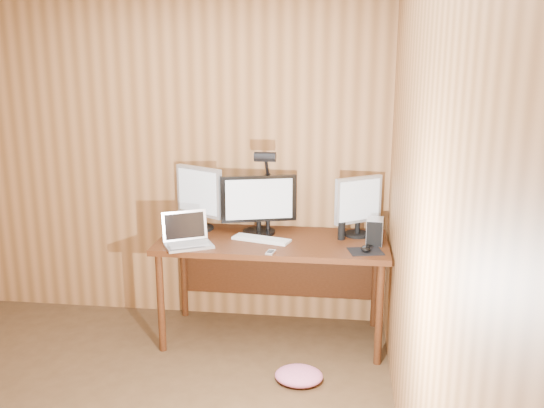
% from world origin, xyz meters
% --- Properties ---
extents(room_shell, '(4.00, 4.00, 4.00)m').
position_xyz_m(room_shell, '(0.00, 0.00, 1.25)').
color(room_shell, '#49311C').
rests_on(room_shell, ground).
extents(desk, '(1.60, 0.70, 0.75)m').
position_xyz_m(desk, '(0.93, 1.70, 0.63)').
color(desk, '#401E0D').
rests_on(desk, floor).
extents(monitor_center, '(0.53, 0.24, 0.43)m').
position_xyz_m(monitor_center, '(0.81, 1.77, 0.97)').
color(monitor_center, black).
rests_on(monitor_center, desk).
extents(monitor_left, '(0.38, 0.24, 0.47)m').
position_xyz_m(monitor_left, '(0.36, 1.82, 1.01)').
color(monitor_left, black).
rests_on(monitor_left, desk).
extents(monitor_right, '(0.33, 0.25, 0.43)m').
position_xyz_m(monitor_right, '(1.52, 1.80, 0.98)').
color(monitor_right, black).
rests_on(monitor_right, desk).
extents(laptop, '(0.38, 0.36, 0.22)m').
position_xyz_m(laptop, '(0.36, 1.44, 0.81)').
color(laptop, silver).
rests_on(laptop, desk).
extents(keyboard, '(0.43, 0.23, 0.02)m').
position_xyz_m(keyboard, '(0.85, 1.60, 0.76)').
color(keyboard, white).
rests_on(keyboard, desk).
extents(mousepad, '(0.25, 0.22, 0.00)m').
position_xyz_m(mousepad, '(1.57, 1.44, 0.75)').
color(mousepad, black).
rests_on(mousepad, desk).
extents(mouse, '(0.10, 0.12, 0.04)m').
position_xyz_m(mouse, '(1.57, 1.44, 0.77)').
color(mouse, black).
rests_on(mouse, mousepad).
extents(hard_drive, '(0.12, 0.17, 0.17)m').
position_xyz_m(hard_drive, '(1.63, 1.63, 0.84)').
color(hard_drive, silver).
rests_on(hard_drive, desk).
extents(phone, '(0.06, 0.10, 0.01)m').
position_xyz_m(phone, '(0.95, 1.34, 0.76)').
color(phone, silver).
rests_on(phone, desk).
extents(speaker, '(0.05, 0.05, 0.12)m').
position_xyz_m(speaker, '(1.41, 1.69, 0.81)').
color(speaker, black).
rests_on(speaker, desk).
extents(desk_lamp, '(0.15, 0.21, 0.65)m').
position_xyz_m(desk_lamp, '(0.87, 1.75, 1.15)').
color(desk_lamp, black).
rests_on(desk_lamp, desk).
extents(fabric_pile, '(0.33, 0.28, 0.10)m').
position_xyz_m(fabric_pile, '(1.17, 1.04, 0.05)').
color(fabric_pile, '#D0648C').
rests_on(fabric_pile, floor).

